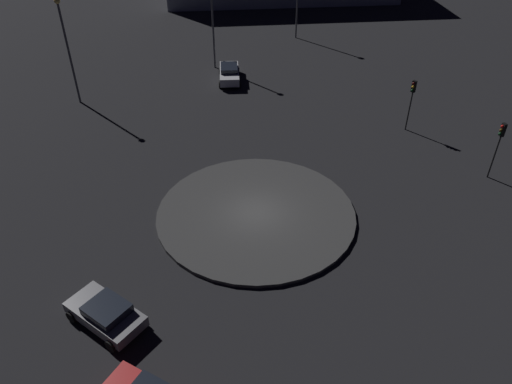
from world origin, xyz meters
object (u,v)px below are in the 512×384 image
at_px(car_silver, 229,73).
at_px(traffic_light_north, 499,140).
at_px(car_grey, 106,313).
at_px(streetlamp_west, 212,15).
at_px(streetlamp_southwest, 66,41).
at_px(traffic_light_northwest, 412,95).

height_order(car_silver, traffic_light_north, traffic_light_north).
bearing_deg(car_grey, streetlamp_west, -59.49).
height_order(car_grey, traffic_light_north, traffic_light_north).
bearing_deg(streetlamp_southwest, car_grey, 18.81).
bearing_deg(traffic_light_north, car_silver, -56.21).
distance_m(traffic_light_north, traffic_light_northwest, 7.71).
bearing_deg(streetlamp_west, car_grey, -5.62).
bearing_deg(streetlamp_west, streetlamp_southwest, -55.24).
relative_size(car_grey, car_silver, 0.92).
xyz_separation_m(car_grey, streetlamp_southwest, (-23.87, -8.13, 4.66)).
relative_size(car_grey, streetlamp_west, 0.51).
bearing_deg(streetlamp_west, traffic_light_north, 45.35).
bearing_deg(streetlamp_west, car_silver, 26.07).
height_order(traffic_light_north, streetlamp_west, streetlamp_west).
distance_m(car_grey, traffic_light_north, 25.98).
xyz_separation_m(car_grey, traffic_light_north, (-12.20, 22.83, 2.22)).
distance_m(car_silver, traffic_light_northwest, 17.32).
distance_m(car_grey, car_silver, 28.85).
distance_m(car_silver, streetlamp_west, 5.69).
distance_m(traffic_light_north, streetlamp_southwest, 33.18).
height_order(streetlamp_west, streetlamp_southwest, streetlamp_southwest).
height_order(car_grey, streetlamp_west, streetlamp_west).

